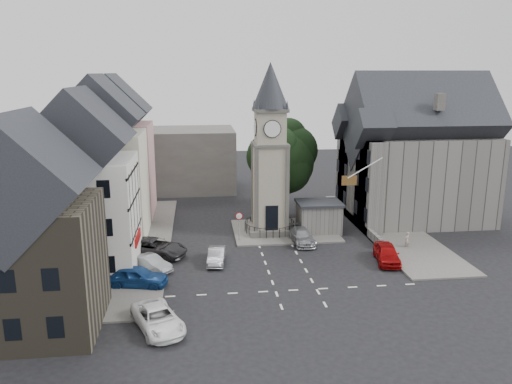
{
  "coord_description": "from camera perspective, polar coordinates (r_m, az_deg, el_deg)",
  "views": [
    {
      "loc": [
        -6.79,
        -38.27,
        15.36
      ],
      "look_at": [
        -1.68,
        5.0,
        4.83
      ],
      "focal_mm": 35.0,
      "sensor_mm": 36.0,
      "label": 1
    }
  ],
  "objects": [
    {
      "name": "backdrop_west",
      "position": [
        67.44,
        -11.09,
        3.63
      ],
      "size": [
        20.0,
        10.0,
        8.0
      ],
      "primitive_type": "cube",
      "color": "#4C4944",
      "rests_on": "ground"
    },
    {
      "name": "car_west_grey",
      "position": [
        43.52,
        -11.56,
        -6.26
      ],
      "size": [
        6.26,
        4.67,
        1.58
      ],
      "primitive_type": "imported",
      "rotation": [
        0.0,
        0.0,
        1.16
      ],
      "color": "#29282B",
      "rests_on": "ground"
    },
    {
      "name": "stone_shelter",
      "position": [
        49.19,
        7.19,
        -2.83
      ],
      "size": [
        4.3,
        3.3,
        3.08
      ],
      "color": "#625F5B",
      "rests_on": "ground"
    },
    {
      "name": "car_west_silver",
      "position": [
        40.67,
        -11.92,
        -7.97
      ],
      "size": [
        3.64,
        3.52,
        1.24
      ],
      "primitive_type": "imported",
      "rotation": [
        0.0,
        0.0,
        0.82
      ],
      "color": "#9DA1A4",
      "rests_on": "ground"
    },
    {
      "name": "clock_tower",
      "position": [
        47.31,
        1.61,
        4.78
      ],
      "size": [
        4.86,
        4.86,
        16.25
      ],
      "color": "#4C4944",
      "rests_on": "ground"
    },
    {
      "name": "terrace_cream",
      "position": [
        47.89,
        -17.1,
        2.42
      ],
      "size": [
        8.1,
        7.6,
        12.8
      ],
      "color": "beige",
      "rests_on": "ground"
    },
    {
      "name": "ground",
      "position": [
        41.79,
        3.13,
        -8.0
      ],
      "size": [
        120.0,
        120.0,
        0.0
      ],
      "primitive_type": "plane",
      "color": "black",
      "rests_on": "ground"
    },
    {
      "name": "pedestrian",
      "position": [
        46.58,
        16.85,
        -5.29
      ],
      "size": [
        0.66,
        0.62,
        1.52
      ],
      "primitive_type": "imported",
      "rotation": [
        0.0,
        0.0,
        3.76
      ],
      "color": "#A39387",
      "rests_on": "ground"
    },
    {
      "name": "car_west_blue",
      "position": [
        38.02,
        -13.5,
        -9.36
      ],
      "size": [
        4.85,
        2.74,
        1.56
      ],
      "primitive_type": "imported",
      "rotation": [
        0.0,
        0.0,
        1.36
      ],
      "color": "navy",
      "rests_on": "ground"
    },
    {
      "name": "terrace_pink",
      "position": [
        55.66,
        -15.68,
        4.01
      ],
      "size": [
        8.1,
        7.6,
        12.8
      ],
      "color": "#C98A92",
      "rests_on": "ground"
    },
    {
      "name": "town_tree",
      "position": [
        52.69,
        2.97,
        4.41
      ],
      "size": [
        7.2,
        7.2,
        10.8
      ],
      "color": "black",
      "rests_on": "ground"
    },
    {
      "name": "car_east_red",
      "position": [
        42.86,
        14.72,
        -6.8
      ],
      "size": [
        2.56,
        4.69,
        1.51
      ],
      "primitive_type": "imported",
      "rotation": [
        0.0,
        0.0,
        -0.18
      ],
      "color": "#990809",
      "rests_on": "ground"
    },
    {
      "name": "warning_sign_post",
      "position": [
        45.83,
        -1.95,
        -3.33
      ],
      "size": [
        0.7,
        0.19,
        2.85
      ],
      "color": "black",
      "rests_on": "ground"
    },
    {
      "name": "east_boundary_wall",
      "position": [
        52.99,
        11.14,
        -3.02
      ],
      "size": [
        0.4,
        16.0,
        0.9
      ],
      "primitive_type": "cube",
      "color": "#625F5B",
      "rests_on": "ground"
    },
    {
      "name": "terrace_tudor",
      "position": [
        40.31,
        -19.02,
        -0.32
      ],
      "size": [
        8.1,
        7.6,
        12.0
      ],
      "color": "silver",
      "rests_on": "ground"
    },
    {
      "name": "pavement_east",
      "position": [
        52.23,
        14.72,
        -3.9
      ],
      "size": [
        6.0,
        26.0,
        0.14
      ],
      "primitive_type": "cube",
      "color": "#595651",
      "rests_on": "ground"
    },
    {
      "name": "building_sw_stone",
      "position": [
        32.58,
        -24.74,
        -5.61
      ],
      "size": [
        8.6,
        7.6,
        10.4
      ],
      "color": "#3E392F",
      "rests_on": "ground"
    },
    {
      "name": "central_island",
      "position": [
        49.43,
        3.27,
        -4.44
      ],
      "size": [
        10.0,
        8.0,
        0.16
      ],
      "primitive_type": "cube",
      "color": "#595651",
      "rests_on": "ground"
    },
    {
      "name": "pavement_west",
      "position": [
        47.18,
        -13.37,
        -5.71
      ],
      "size": [
        6.0,
        30.0,
        0.14
      ],
      "primitive_type": "cube",
      "color": "#595651",
      "rests_on": "ground"
    },
    {
      "name": "van_sw_white",
      "position": [
        31.97,
        -11.16,
        -14.01
      ],
      "size": [
        4.01,
        5.45,
        1.38
      ],
      "primitive_type": "imported",
      "rotation": [
        0.0,
        0.0,
        0.39
      ],
      "color": "white",
      "rests_on": "ground"
    },
    {
      "name": "flagpole",
      "position": [
        45.56,
        12.35,
        2.7
      ],
      "size": [
        3.68,
        0.1,
        2.74
      ],
      "color": "white",
      "rests_on": "ground"
    },
    {
      "name": "east_building",
      "position": [
        54.87,
        17.48,
        3.42
      ],
      "size": [
        14.4,
        11.4,
        12.6
      ],
      "color": "#625F5B",
      "rests_on": "ground"
    },
    {
      "name": "car_island_east",
      "position": [
        46.17,
        5.26,
        -5.05
      ],
      "size": [
        2.04,
        4.58,
        1.31
      ],
      "primitive_type": "imported",
      "rotation": [
        0.0,
        0.0,
        0.05
      ],
      "color": "#94959B",
      "rests_on": "ground"
    },
    {
      "name": "road_markings",
      "position": [
        36.82,
        4.61,
        -11.11
      ],
      "size": [
        20.0,
        8.0,
        0.01
      ],
      "primitive_type": "cube",
      "color": "silver",
      "rests_on": "ground"
    },
    {
      "name": "car_island_silver",
      "position": [
        41.5,
        -4.55,
        -7.27
      ],
      "size": [
        1.73,
        3.86,
        1.23
      ],
      "primitive_type": "imported",
      "rotation": [
        0.0,
        0.0,
        -0.12
      ],
      "color": "#95969D",
      "rests_on": "ground"
    }
  ]
}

